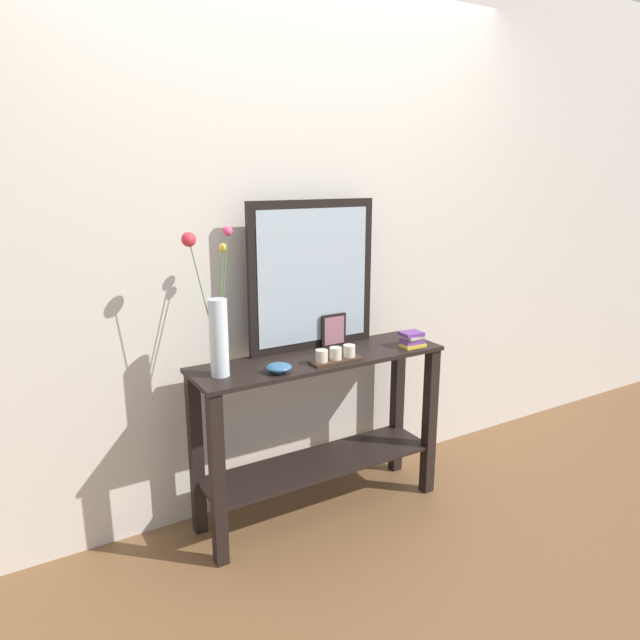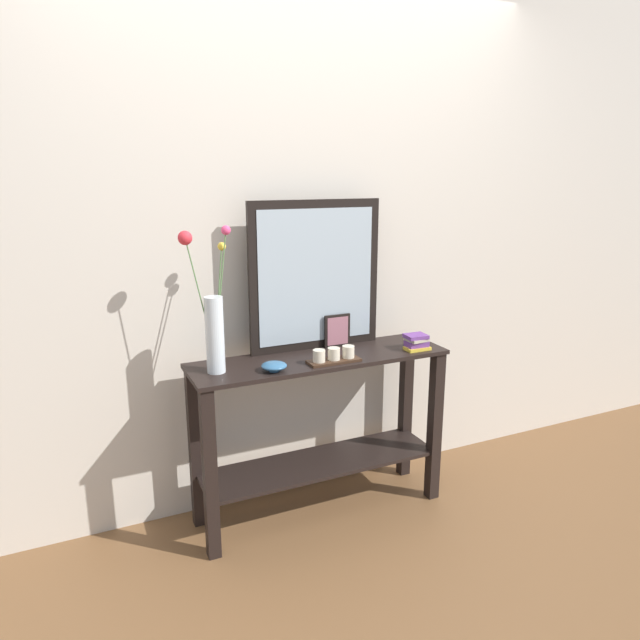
{
  "view_description": "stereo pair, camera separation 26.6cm",
  "coord_description": "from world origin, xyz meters",
  "views": [
    {
      "loc": [
        -1.32,
        -2.22,
        1.64
      ],
      "look_at": [
        0.0,
        0.0,
        0.98
      ],
      "focal_mm": 32.42,
      "sensor_mm": 36.0,
      "label": 1
    },
    {
      "loc": [
        -1.08,
        -2.34,
        1.64
      ],
      "look_at": [
        0.0,
        0.0,
        0.98
      ],
      "focal_mm": 32.42,
      "sensor_mm": 36.0,
      "label": 2
    }
  ],
  "objects": [
    {
      "name": "tall_vase_left",
      "position": [
        -0.5,
        -0.0,
        1.03
      ],
      "size": [
        0.23,
        0.15,
        0.62
      ],
      "color": "silver",
      "rests_on": "console_table"
    },
    {
      "name": "candle_tray",
      "position": [
        0.02,
        -0.1,
        0.83
      ],
      "size": [
        0.24,
        0.09,
        0.07
      ],
      "color": "#382316",
      "rests_on": "console_table"
    },
    {
      "name": "decorative_bowl",
      "position": [
        -0.27,
        -0.1,
        0.83
      ],
      "size": [
        0.11,
        0.11,
        0.04
      ],
      "color": "#2D5B84",
      "rests_on": "console_table"
    },
    {
      "name": "picture_frame_small",
      "position": [
        0.15,
        0.11,
        0.89
      ],
      "size": [
        0.14,
        0.01,
        0.16
      ],
      "color": "black",
      "rests_on": "console_table"
    },
    {
      "name": "mirror_leaning",
      "position": [
        0.04,
        0.14,
        1.16
      ],
      "size": [
        0.67,
        0.03,
        0.72
      ],
      "color": "black",
      "rests_on": "console_table"
    },
    {
      "name": "book_stack",
      "position": [
        0.48,
        -0.09,
        0.84
      ],
      "size": [
        0.12,
        0.09,
        0.07
      ],
      "color": "gold",
      "rests_on": "console_table"
    },
    {
      "name": "ground_plane",
      "position": [
        0.0,
        0.0,
        -0.01
      ],
      "size": [
        7.0,
        6.0,
        0.02
      ],
      "primitive_type": "cube",
      "color": "brown"
    },
    {
      "name": "wall_back",
      "position": [
        0.0,
        0.29,
        1.35
      ],
      "size": [
        6.4,
        0.08,
        2.7
      ],
      "primitive_type": "cube",
      "color": "beige",
      "rests_on": "ground"
    },
    {
      "name": "console_table",
      "position": [
        0.0,
        0.0,
        0.49
      ],
      "size": [
        1.23,
        0.35,
        0.8
      ],
      "color": "black",
      "rests_on": "ground"
    }
  ]
}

